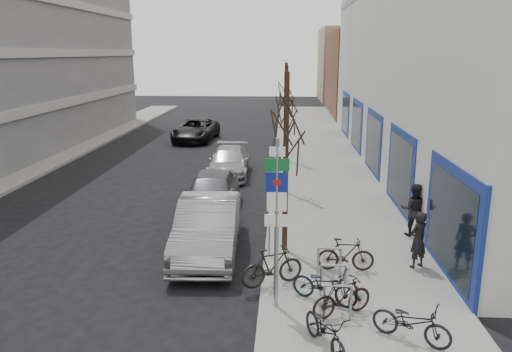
# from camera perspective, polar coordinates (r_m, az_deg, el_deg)

# --- Properties ---
(ground) EXTENTS (120.00, 120.00, 0.00)m
(ground) POSITION_cam_1_polar(r_m,az_deg,el_deg) (12.64, -9.06, -14.70)
(ground) COLOR black
(ground) RESTS_ON ground
(sidewalk_east) EXTENTS (5.00, 70.00, 0.15)m
(sidewalk_east) POSITION_cam_1_polar(r_m,az_deg,el_deg) (21.73, 8.33, -2.08)
(sidewalk_east) COLOR slate
(sidewalk_east) RESTS_ON ground
(brick_building_far) EXTENTS (12.00, 14.00, 8.00)m
(brick_building_far) POSITION_cam_1_polar(r_m,az_deg,el_deg) (51.92, 15.23, 11.25)
(brick_building_far) COLOR brown
(brick_building_far) RESTS_ON ground
(tan_building_far) EXTENTS (13.00, 12.00, 9.00)m
(tan_building_far) POSITION_cam_1_polar(r_m,az_deg,el_deg) (66.73, 13.07, 12.30)
(tan_building_far) COLOR #937A5B
(tan_building_far) RESTS_ON ground
(highway_sign_pole) EXTENTS (0.55, 0.10, 4.20)m
(highway_sign_pole) POSITION_cam_1_polar(r_m,az_deg,el_deg) (11.38, 2.37, -4.32)
(highway_sign_pole) COLOR gray
(highway_sign_pole) RESTS_ON ground
(bike_rack) EXTENTS (0.66, 2.26, 0.83)m
(bike_rack) POSITION_cam_1_polar(r_m,az_deg,el_deg) (12.67, 8.81, -11.27)
(bike_rack) COLOR gray
(bike_rack) RESTS_ON sidewalk_east
(tree_near) EXTENTS (1.80, 1.80, 5.50)m
(tree_near) POSITION_cam_1_polar(r_m,az_deg,el_deg) (14.44, 3.49, 6.29)
(tree_near) COLOR black
(tree_near) RESTS_ON ground
(tree_mid) EXTENTS (1.80, 1.80, 5.50)m
(tree_mid) POSITION_cam_1_polar(r_m,az_deg,el_deg) (20.90, 3.47, 8.66)
(tree_mid) COLOR black
(tree_mid) RESTS_ON ground
(tree_far) EXTENTS (1.80, 1.80, 5.50)m
(tree_far) POSITION_cam_1_polar(r_m,az_deg,el_deg) (27.38, 3.46, 9.91)
(tree_far) COLOR black
(tree_far) RESTS_ON ground
(meter_front) EXTENTS (0.10, 0.08, 1.27)m
(meter_front) POSITION_cam_1_polar(r_m,az_deg,el_deg) (14.73, 1.55, -6.33)
(meter_front) COLOR gray
(meter_front) RESTS_ON sidewalk_east
(meter_mid) EXTENTS (0.10, 0.08, 1.27)m
(meter_mid) POSITION_cam_1_polar(r_m,az_deg,el_deg) (19.98, 2.05, -0.86)
(meter_mid) COLOR gray
(meter_mid) RESTS_ON sidewalk_east
(meter_back) EXTENTS (0.10, 0.08, 1.27)m
(meter_back) POSITION_cam_1_polar(r_m,az_deg,el_deg) (25.34, 2.34, 2.32)
(meter_back) COLOR gray
(meter_back) RESTS_ON sidewalk_east
(bike_near_left) EXTENTS (1.13, 1.72, 1.02)m
(bike_near_left) POSITION_cam_1_polar(r_m,az_deg,el_deg) (10.55, 7.96, -16.76)
(bike_near_left) COLOR black
(bike_near_left) RESTS_ON sidewalk_east
(bike_near_right) EXTENTS (1.60, 1.13, 0.95)m
(bike_near_right) POSITION_cam_1_polar(r_m,az_deg,el_deg) (11.83, 9.81, -13.43)
(bike_near_right) COLOR black
(bike_near_right) RESTS_ON sidewalk_east
(bike_mid_curb) EXTENTS (1.72, 1.21, 1.02)m
(bike_mid_curb) POSITION_cam_1_polar(r_m,az_deg,el_deg) (12.34, 7.84, -11.95)
(bike_mid_curb) COLOR black
(bike_mid_curb) RESTS_ON sidewalk_east
(bike_mid_inner) EXTENTS (1.78, 1.22, 1.05)m
(bike_mid_inner) POSITION_cam_1_polar(r_m,az_deg,el_deg) (13.04, 1.87, -10.27)
(bike_mid_inner) COLOR black
(bike_mid_inner) RESTS_ON sidewalk_east
(bike_far_curb) EXTENTS (1.70, 1.27, 1.02)m
(bike_far_curb) POSITION_cam_1_polar(r_m,az_deg,el_deg) (11.22, 17.37, -15.32)
(bike_far_curb) COLOR black
(bike_far_curb) RESTS_ON sidewalk_east
(bike_far_inner) EXTENTS (1.59, 0.50, 0.96)m
(bike_far_inner) POSITION_cam_1_polar(r_m,az_deg,el_deg) (14.09, 10.21, -8.79)
(bike_far_inner) COLOR black
(bike_far_inner) RESTS_ON sidewalk_east
(parked_car_front) EXTENTS (2.05, 5.23, 1.70)m
(parked_car_front) POSITION_cam_1_polar(r_m,az_deg,el_deg) (15.36, -5.54, -5.81)
(parked_car_front) COLOR #939397
(parked_car_front) RESTS_ON ground
(parked_car_mid) EXTENTS (1.98, 4.76, 1.61)m
(parked_car_mid) POSITION_cam_1_polar(r_m,az_deg,el_deg) (19.24, -5.04, -1.84)
(parked_car_mid) COLOR #4F4F54
(parked_car_mid) RESTS_ON ground
(parked_car_back) EXTENTS (2.09, 4.86, 1.39)m
(parked_car_back) POSITION_cam_1_polar(r_m,az_deg,el_deg) (24.94, -3.10, 1.61)
(parked_car_back) COLOR #96979B
(parked_car_back) RESTS_ON ground
(lane_car) EXTENTS (2.91, 5.62, 1.51)m
(lane_car) POSITION_cam_1_polar(r_m,az_deg,el_deg) (35.25, -6.90, 5.26)
(lane_car) COLOR black
(lane_car) RESTS_ON ground
(pedestrian_near) EXTENTS (0.71, 0.65, 1.63)m
(pedestrian_near) POSITION_cam_1_polar(r_m,az_deg,el_deg) (14.66, 18.04, -6.95)
(pedestrian_near) COLOR black
(pedestrian_near) RESTS_ON sidewalk_east
(pedestrian_far) EXTENTS (0.74, 0.58, 1.79)m
(pedestrian_far) POSITION_cam_1_polar(r_m,az_deg,el_deg) (17.10, 17.57, -3.65)
(pedestrian_far) COLOR black
(pedestrian_far) RESTS_ON sidewalk_east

